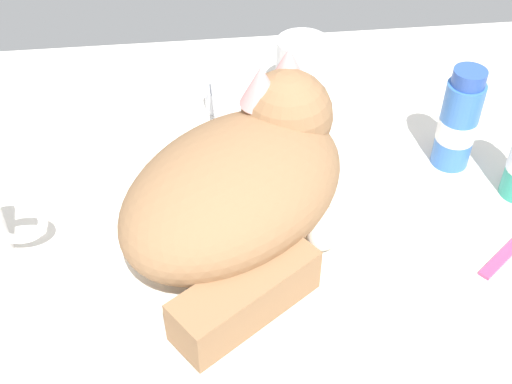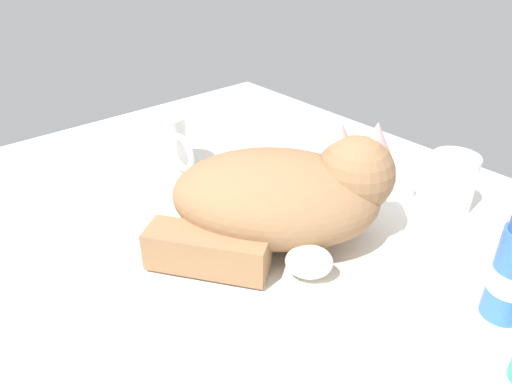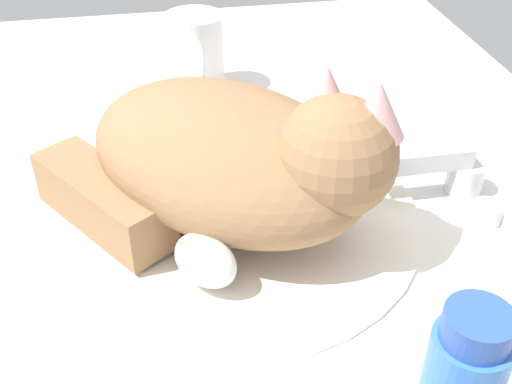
{
  "view_description": "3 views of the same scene",
  "coord_description": "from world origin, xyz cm",
  "views": [
    {
      "loc": [
        -3.57,
        -50.86,
        53.3
      ],
      "look_at": [
        2.28,
        0.69,
        5.51
      ],
      "focal_mm": 48.25,
      "sensor_mm": 36.0,
      "label": 1
    },
    {
      "loc": [
        38.24,
        -36.17,
        38.42
      ],
      "look_at": [
        -1.42,
        -1.99,
        7.44
      ],
      "focal_mm": 33.52,
      "sensor_mm": 36.0,
      "label": 2
    },
    {
      "loc": [
        46.8,
        -5.83,
        36.71
      ],
      "look_at": [
        2.1,
        2.3,
        4.0
      ],
      "focal_mm": 45.01,
      "sensor_mm": 36.0,
      "label": 3
    }
  ],
  "objects": [
    {
      "name": "sink_basin",
      "position": [
        0.0,
        0.0,
        0.47
      ],
      "size": [
        35.47,
        35.47,
        0.94
      ],
      "primitive_type": "cylinder",
      "color": "white",
      "rests_on": "ground_plane"
    },
    {
      "name": "ground_plane",
      "position": [
        0.0,
        0.0,
        -1.5
      ],
      "size": [
        110.0,
        82.5,
        3.0
      ],
      "primitive_type": "cube",
      "color": "silver"
    },
    {
      "name": "cat",
      "position": [
        1.26,
        0.89,
        7.04
      ],
      "size": [
        31.73,
        32.84,
        15.24
      ],
      "color": "#936B47",
      "rests_on": "sink_basin"
    },
    {
      "name": "coffee_mug",
      "position": [
        -26.33,
        -0.06,
        4.8
      ],
      "size": [
        11.39,
        7.0,
        9.61
      ],
      "color": "white",
      "rests_on": "ground_plane"
    },
    {
      "name": "faucet",
      "position": [
        0.0,
        21.65,
        2.31
      ],
      "size": [
        12.49,
        11.12,
        5.17
      ],
      "color": "silver",
      "rests_on": "ground_plane"
    }
  ]
}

